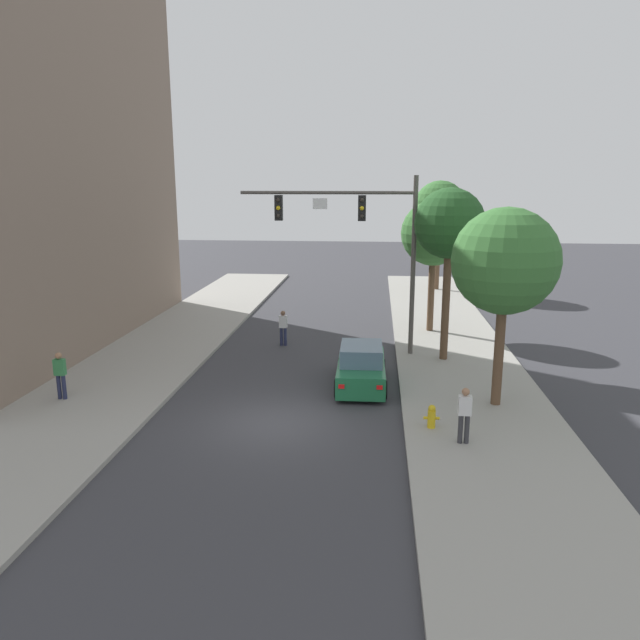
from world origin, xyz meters
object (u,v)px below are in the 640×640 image
object	(u,v)px
pedestrian_sidewalk_right_walker	(465,413)
car_lead_green	(361,367)
street_tree_second	(450,225)
street_tree_third	(434,234)
street_tree_farthest	(440,208)
pedestrian_sidewalk_left_walker	(60,373)
street_tree_nearest	(505,262)
traffic_signal_mast	(363,231)
pedestrian_crossing_road	(283,326)
fire_hydrant	(432,416)

from	to	relation	value
pedestrian_sidewalk_right_walker	car_lead_green	bearing A→B (deg)	120.84
street_tree_second	street_tree_third	world-z (taller)	street_tree_second
street_tree_farthest	street_tree_third	bearing A→B (deg)	-96.89
pedestrian_sidewalk_left_walker	street_tree_nearest	bearing A→B (deg)	3.55
traffic_signal_mast	street_tree_farthest	size ratio (longest dim) A/B	1.02
pedestrian_crossing_road	street_tree_nearest	xyz separation A→B (m)	(8.26, -7.16, 3.99)
pedestrian_sidewalk_right_walker	fire_hydrant	bearing A→B (deg)	127.90
street_tree_second	car_lead_green	bearing A→B (deg)	-135.01
car_lead_green	street_tree_second	world-z (taller)	street_tree_second
pedestrian_sidewalk_right_walker	pedestrian_sidewalk_left_walker	bearing A→B (deg)	169.91
traffic_signal_mast	street_tree_third	xyz separation A→B (m)	(3.30, 4.28, -0.44)
pedestrian_crossing_road	street_tree_nearest	distance (m)	11.64
street_tree_second	street_tree_farthest	distance (m)	17.18
car_lead_green	street_tree_third	bearing A→B (deg)	69.00
fire_hydrant	pedestrian_sidewalk_right_walker	bearing A→B (deg)	-52.10
fire_hydrant	street_tree_second	bearing A→B (deg)	81.32
car_lead_green	street_tree_farthest	xyz separation A→B (m)	(4.66, 20.48, 5.00)
pedestrian_sidewalk_left_walker	pedestrian_crossing_road	world-z (taller)	pedestrian_sidewalk_left_walker
pedestrian_sidewalk_right_walker	fire_hydrant	size ratio (longest dim) A/B	2.28
fire_hydrant	street_tree_third	xyz separation A→B (m)	(0.97, 12.36, 4.44)
traffic_signal_mast	car_lead_green	xyz separation A→B (m)	(0.10, -4.04, -4.66)
car_lead_green	pedestrian_sidewalk_right_walker	xyz separation A→B (m)	(3.02, -5.06, 0.34)
traffic_signal_mast	pedestrian_sidewalk_left_walker	size ratio (longest dim) A/B	4.57
pedestrian_sidewalk_right_walker	street_tree_nearest	size ratio (longest dim) A/B	0.25
pedestrian_crossing_road	fire_hydrant	distance (m)	11.11
fire_hydrant	car_lead_green	bearing A→B (deg)	118.85
car_lead_green	pedestrian_sidewalk_right_walker	world-z (taller)	pedestrian_sidewalk_right_walker
pedestrian_crossing_road	street_tree_second	distance (m)	8.78
pedestrian_crossing_road	fire_hydrant	world-z (taller)	pedestrian_crossing_road
fire_hydrant	street_tree_farthest	world-z (taller)	street_tree_farthest
street_tree_nearest	street_tree_third	world-z (taller)	street_tree_nearest
pedestrian_crossing_road	pedestrian_sidewalk_left_walker	bearing A→B (deg)	-128.28
car_lead_green	pedestrian_crossing_road	bearing A→B (deg)	125.00
street_tree_nearest	street_tree_second	bearing A→B (deg)	102.83
fire_hydrant	traffic_signal_mast	bearing A→B (deg)	106.03
car_lead_green	pedestrian_sidewalk_left_walker	distance (m)	10.47
traffic_signal_mast	car_lead_green	distance (m)	6.17
street_tree_nearest	pedestrian_crossing_road	bearing A→B (deg)	139.10
pedestrian_crossing_road	street_tree_second	bearing A→B (deg)	-15.65
car_lead_green	pedestrian_crossing_road	size ratio (longest dim) A/B	2.60
traffic_signal_mast	street_tree_nearest	xyz separation A→B (m)	(4.63, -5.87, -0.48)
street_tree_farthest	pedestrian_sidewalk_right_walker	bearing A→B (deg)	-93.68
pedestrian_crossing_road	street_tree_nearest	bearing A→B (deg)	-40.90
street_tree_nearest	street_tree_third	distance (m)	10.24
street_tree_nearest	fire_hydrant	bearing A→B (deg)	-136.18
pedestrian_sidewalk_left_walker	street_tree_second	size ratio (longest dim) A/B	0.23
pedestrian_sidewalk_right_walker	street_tree_third	world-z (taller)	street_tree_third
traffic_signal_mast	street_tree_farthest	world-z (taller)	traffic_signal_mast
street_tree_nearest	car_lead_green	bearing A→B (deg)	158.08
car_lead_green	fire_hydrant	world-z (taller)	car_lead_green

